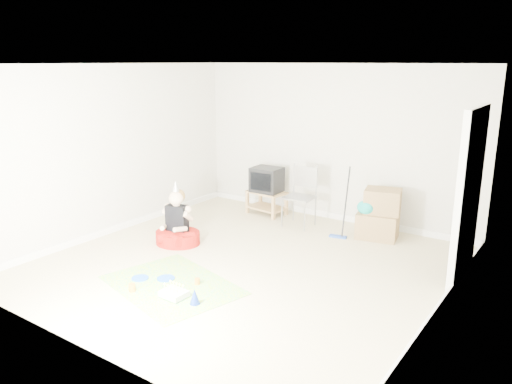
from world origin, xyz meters
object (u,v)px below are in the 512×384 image
Objects in this scene: tv_stand at (267,200)px; seated_woman at (178,230)px; cardboard_boxes at (379,215)px; crt_tv at (267,180)px; folding_chair at (299,197)px; birthday_cake at (174,294)px.

seated_woman reaches higher than tv_stand.
crt_tv is at bearing 178.63° from cardboard_boxes.
cardboard_boxes is (1.28, 0.20, -0.12)m from folding_chair.
crt_tv is at bearing 82.25° from seated_woman.
tv_stand is at bearing 162.75° from folding_chair.
crt_tv is 2.10m from cardboard_boxes.
seated_woman is at bearing -100.17° from crt_tv.
tv_stand is 3.43m from birthday_cake.
folding_chair reaches higher than cardboard_boxes.
seated_woman is at bearing 131.86° from birthday_cake.
folding_chair reaches higher than seated_woman.
crt_tv is at bearing 162.75° from folding_chair.
birthday_cake is at bearing -48.14° from seated_woman.
cardboard_boxes is at bearing 8.74° from folding_chair.
seated_woman reaches higher than birthday_cake.
folding_chair is 1.31× the size of cardboard_boxes.
cardboard_boxes is at bearing 39.48° from seated_woman.
seated_woman reaches higher than crt_tv.
folding_chair reaches higher than crt_tv.
tv_stand is 0.87m from folding_chair.
tv_stand is at bearing 105.42° from birthday_cake.
cardboard_boxes is 3.05m from seated_woman.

